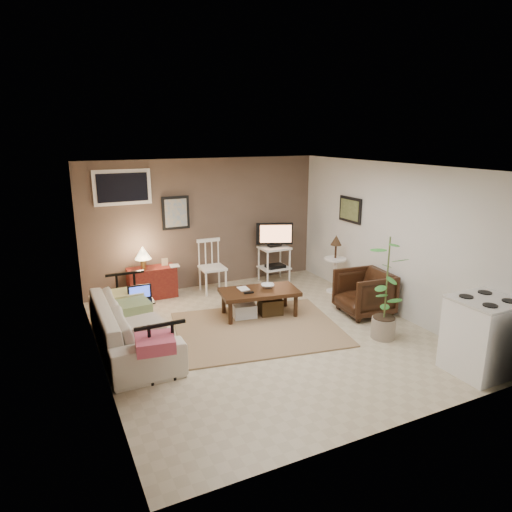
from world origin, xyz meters
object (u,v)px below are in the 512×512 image
sofa (131,317)px  potted_plant (387,285)px  tv_stand (274,251)px  side_table (335,257)px  spindle_chair (212,268)px  armchair (364,291)px  coffee_table (259,301)px  red_console (151,280)px  stove (482,336)px

sofa → potted_plant: 3.53m
tv_stand → side_table: size_ratio=1.10×
spindle_chair → potted_plant: 3.30m
spindle_chair → side_table: size_ratio=0.90×
spindle_chair → armchair: spindle_chair is taller
coffee_table → spindle_chair: 1.47m
red_console → tv_stand: tv_stand is taller
red_console → spindle_chair: 1.10m
red_console → stove: red_console is taller
potted_plant → stove: bearing=-72.1°
stove → sofa: bearing=145.7°
armchair → stove: 2.11m
red_console → side_table: (3.09, -1.15, 0.33)m
potted_plant → armchair: bearing=69.1°
sofa → potted_plant: (3.28, -1.25, 0.36)m
coffee_table → side_table: side_table is taller
red_console → stove: (2.99, -4.34, 0.14)m
sofa → armchair: (3.60, -0.40, -0.05)m
red_console → armchair: red_console is taller
sofa → coffee_table: bearing=-83.3°
coffee_table → tv_stand: 1.83m
coffee_table → red_console: size_ratio=1.36×
side_table → stove: bearing=-91.8°
red_console → tv_stand: (2.39, -0.13, 0.29)m
tv_stand → potted_plant: size_ratio=0.78×
spindle_chair → stove: 4.59m
spindle_chair → tv_stand: tv_stand is taller
coffee_table → stove: (1.66, -2.75, 0.22)m
stove → potted_plant: bearing=107.9°
sofa → side_table: (3.79, 0.67, 0.23)m
red_console → potted_plant: size_ratio=0.64×
tv_stand → potted_plant: (0.20, -2.95, 0.18)m
side_table → potted_plant: (-0.51, -1.92, 0.14)m
sofa → stove: size_ratio=2.34×
armchair → potted_plant: (-0.32, -0.85, 0.41)m
coffee_table → armchair: (1.57, -0.64, 0.13)m
sofa → armchair: size_ratio=2.86×
armchair → stove: bearing=7.7°
sofa → potted_plant: potted_plant is taller
tv_stand → stove: bearing=-81.8°
potted_plant → coffee_table: bearing=130.0°
spindle_chair → tv_stand: bearing=1.2°
spindle_chair → potted_plant: bearing=-62.8°
sofa → red_console: bearing=-20.7°
coffee_table → sofa: size_ratio=0.58×
red_console → potted_plant: potted_plant is taller
tv_stand → side_table: 1.24m
potted_plant → spindle_chair: bearing=117.2°
tv_stand → sofa: bearing=-151.2°
sofa → tv_stand: (3.08, 1.70, 0.19)m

